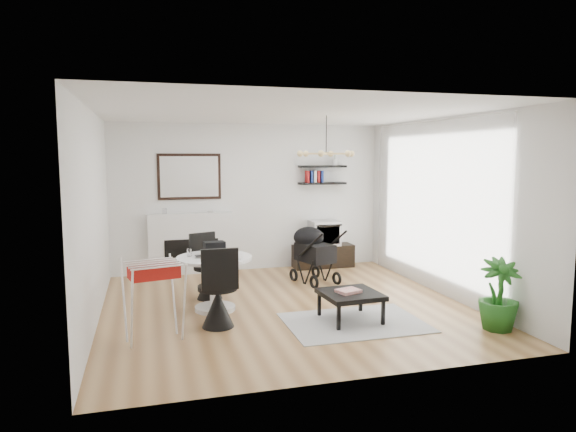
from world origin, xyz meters
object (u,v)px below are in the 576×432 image
object	(u,v)px
fireplace	(191,236)
drying_rack	(154,300)
tv_console	(323,256)
potted_plant	(499,294)
stroller	(313,256)
coffee_table	(350,295)
crt_tv	(324,233)
dining_table	(215,275)

from	to	relation	value
fireplace	drying_rack	bearing A→B (deg)	-101.99
tv_console	potted_plant	bearing A→B (deg)	-77.39
fireplace	potted_plant	xyz separation A→B (m)	(3.35, -4.06, -0.25)
drying_rack	tv_console	bearing A→B (deg)	32.86
stroller	coffee_table	distance (m)	2.11
crt_tv	potted_plant	xyz separation A→B (m)	(0.86, -3.93, -0.23)
fireplace	tv_console	world-z (taller)	fireplace
stroller	potted_plant	bearing A→B (deg)	-81.39
crt_tv	drying_rack	xyz separation A→B (m)	(-3.20, -3.21, -0.18)
tv_console	potted_plant	size ratio (longest dim) A/B	1.31
crt_tv	dining_table	size ratio (longest dim) A/B	0.52
drying_rack	stroller	world-z (taller)	stroller
tv_console	coffee_table	xyz separation A→B (m)	(-0.73, -3.13, 0.12)
stroller	coffee_table	size ratio (longest dim) A/B	1.37
fireplace	crt_tv	size ratio (longest dim) A/B	4.03
dining_table	coffee_table	world-z (taller)	dining_table
fireplace	crt_tv	distance (m)	2.49
coffee_table	potted_plant	xyz separation A→B (m)	(1.61, -0.80, 0.10)
dining_table	potted_plant	world-z (taller)	potted_plant
fireplace	dining_table	size ratio (longest dim) A/B	2.10
drying_rack	stroller	xyz separation A→B (m)	(2.64, 2.18, -0.04)
fireplace	coffee_table	world-z (taller)	fireplace
drying_rack	potted_plant	size ratio (longest dim) A/B	1.06
fireplace	coffee_table	size ratio (longest dim) A/B	2.85
potted_plant	coffee_table	bearing A→B (deg)	153.75
crt_tv	potted_plant	bearing A→B (deg)	-77.61
dining_table	coffee_table	bearing A→B (deg)	-29.68
crt_tv	drying_rack	world-z (taller)	drying_rack
tv_console	dining_table	xyz separation A→B (m)	(-2.36, -2.21, 0.28)
tv_console	dining_table	world-z (taller)	dining_table
dining_table	stroller	bearing A→B (deg)	32.98
crt_tv	coffee_table	size ratio (longest dim) A/B	0.71
stroller	potted_plant	distance (m)	3.23
stroller	crt_tv	bearing A→B (deg)	43.82
tv_console	dining_table	bearing A→B (deg)	-136.84
fireplace	drying_rack	size ratio (longest dim) A/B	2.33
fireplace	potted_plant	bearing A→B (deg)	-50.50
fireplace	drying_rack	distance (m)	3.43
coffee_table	fireplace	bearing A→B (deg)	117.99
dining_table	drying_rack	world-z (taller)	drying_rack
drying_rack	fireplace	bearing A→B (deg)	65.60
fireplace	potted_plant	distance (m)	5.27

